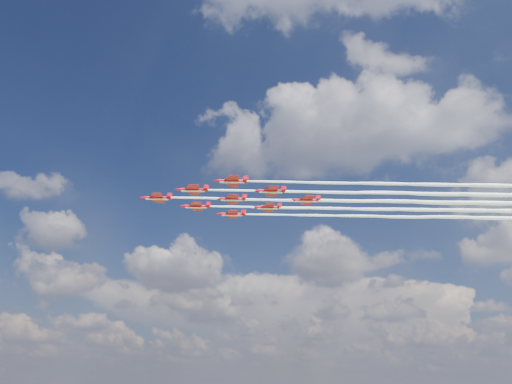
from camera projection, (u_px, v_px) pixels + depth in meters
jet_lead at (387, 201)px, 150.02m from camera, size 132.57×60.44×2.39m
jet_row2_port at (432, 194)px, 143.98m from camera, size 132.57×60.44×2.39m
jet_row2_starb at (416, 210)px, 156.96m from camera, size 132.57×60.44×2.39m
jet_row3_port at (481, 185)px, 137.94m from camera, size 132.57×60.44×2.39m
jet_row3_centre at (460, 203)px, 150.92m from camera, size 132.57×60.44×2.39m
jet_row3_starb at (442, 217)px, 163.91m from camera, size 132.57×60.44×2.39m
jet_row4_port at (507, 195)px, 144.89m from camera, size 132.57×60.44×2.39m
jet_row4_starb at (485, 211)px, 157.87m from camera, size 132.57×60.44×2.39m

